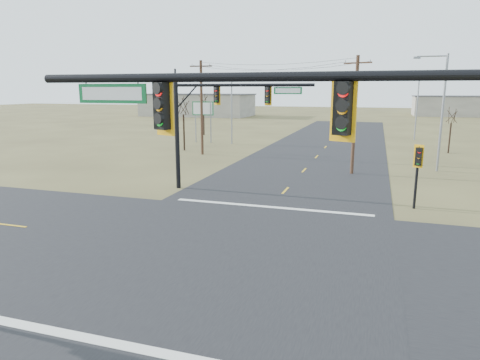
{
  "coord_description": "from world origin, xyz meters",
  "views": [
    {
      "loc": [
        5.77,
        -16.58,
        6.93
      ],
      "look_at": [
        0.18,
        1.0,
        3.01
      ],
      "focal_mm": 32.0,
      "sensor_mm": 36.0,
      "label": 1
    }
  ],
  "objects_px": {
    "streetlight_c": "(233,105)",
    "pedestal_signal_ne": "(418,161)",
    "bare_tree_b": "(203,99)",
    "utility_pole_near": "(355,114)",
    "highway_sign": "(203,113)",
    "streetlight_a": "(440,107)",
    "bare_tree_a": "(183,106)",
    "mast_arm_near": "(364,155)",
    "utility_pole_far": "(202,107)",
    "streetlight_b": "(416,104)",
    "bare_tree_c": "(452,115)",
    "mast_arm_far": "(214,110)"
  },
  "relations": [
    {
      "from": "mast_arm_far",
      "to": "utility_pole_far",
      "type": "distance_m",
      "value": 17.2
    },
    {
      "from": "pedestal_signal_ne",
      "to": "streetlight_b",
      "type": "xyz_separation_m",
      "value": [
        2.57,
        38.18,
        2.05
      ]
    },
    {
      "from": "streetlight_c",
      "to": "bare_tree_b",
      "type": "distance_m",
      "value": 12.06
    },
    {
      "from": "streetlight_a",
      "to": "streetlight_b",
      "type": "relative_size",
      "value": 1.12
    },
    {
      "from": "utility_pole_near",
      "to": "highway_sign",
      "type": "relative_size",
      "value": 1.78
    },
    {
      "from": "streetlight_a",
      "to": "bare_tree_b",
      "type": "xyz_separation_m",
      "value": [
        -30.4,
        21.67,
        -0.09
      ]
    },
    {
      "from": "streetlight_b",
      "to": "highway_sign",
      "type": "bearing_deg",
      "value": -173.91
    },
    {
      "from": "pedestal_signal_ne",
      "to": "bare_tree_b",
      "type": "height_order",
      "value": "bare_tree_b"
    },
    {
      "from": "utility_pole_near",
      "to": "bare_tree_a",
      "type": "relative_size",
      "value": 1.48
    },
    {
      "from": "streetlight_b",
      "to": "bare_tree_b",
      "type": "height_order",
      "value": "streetlight_b"
    },
    {
      "from": "streetlight_c",
      "to": "bare_tree_b",
      "type": "bearing_deg",
      "value": 124.36
    },
    {
      "from": "mast_arm_far",
      "to": "highway_sign",
      "type": "relative_size",
      "value": 1.79
    },
    {
      "from": "pedestal_signal_ne",
      "to": "highway_sign",
      "type": "distance_m",
      "value": 35.72
    },
    {
      "from": "utility_pole_far",
      "to": "streetlight_b",
      "type": "xyz_separation_m",
      "value": [
        22.86,
        21.81,
        -0.23
      ]
    },
    {
      "from": "streetlight_b",
      "to": "bare_tree_a",
      "type": "height_order",
      "value": "streetlight_b"
    },
    {
      "from": "bare_tree_c",
      "to": "bare_tree_b",
      "type": "bearing_deg",
      "value": 163.81
    },
    {
      "from": "pedestal_signal_ne",
      "to": "streetlight_c",
      "type": "relative_size",
      "value": 0.44
    },
    {
      "from": "mast_arm_near",
      "to": "streetlight_c",
      "type": "height_order",
      "value": "streetlight_c"
    },
    {
      "from": "mast_arm_far",
      "to": "utility_pole_far",
      "type": "height_order",
      "value": "utility_pole_far"
    },
    {
      "from": "highway_sign",
      "to": "streetlight_c",
      "type": "distance_m",
      "value": 4.4
    },
    {
      "from": "streetlight_c",
      "to": "pedestal_signal_ne",
      "type": "bearing_deg",
      "value": -58.63
    },
    {
      "from": "streetlight_c",
      "to": "utility_pole_near",
      "type": "bearing_deg",
      "value": -51.43
    },
    {
      "from": "mast_arm_near",
      "to": "bare_tree_a",
      "type": "relative_size",
      "value": 1.74
    },
    {
      "from": "mast_arm_near",
      "to": "bare_tree_b",
      "type": "height_order",
      "value": "mast_arm_near"
    },
    {
      "from": "streetlight_b",
      "to": "bare_tree_b",
      "type": "relative_size",
      "value": 1.29
    },
    {
      "from": "mast_arm_near",
      "to": "utility_pole_near",
      "type": "xyz_separation_m",
      "value": [
        -1.54,
        27.51,
        -0.66
      ]
    },
    {
      "from": "streetlight_b",
      "to": "mast_arm_far",
      "type": "bearing_deg",
      "value": -130.42
    },
    {
      "from": "utility_pole_far",
      "to": "bare_tree_b",
      "type": "distance_m",
      "value": 20.22
    },
    {
      "from": "streetlight_c",
      "to": "bare_tree_b",
      "type": "height_order",
      "value": "streetlight_c"
    },
    {
      "from": "streetlight_b",
      "to": "pedestal_signal_ne",
      "type": "bearing_deg",
      "value": -111.79
    },
    {
      "from": "mast_arm_far",
      "to": "streetlight_a",
      "type": "bearing_deg",
      "value": 63.38
    },
    {
      "from": "utility_pole_near",
      "to": "utility_pole_far",
      "type": "xyz_separation_m",
      "value": [
        -16.14,
        6.34,
        0.15
      ]
    },
    {
      "from": "highway_sign",
      "to": "bare_tree_c",
      "type": "xyz_separation_m",
      "value": [
        29.6,
        -0.73,
        0.33
      ]
    },
    {
      "from": "streetlight_c",
      "to": "mast_arm_near",
      "type": "bearing_deg",
      "value": -74.43
    },
    {
      "from": "bare_tree_a",
      "to": "bare_tree_b",
      "type": "bearing_deg",
      "value": 104.73
    },
    {
      "from": "bare_tree_b",
      "to": "utility_pole_near",
      "type": "bearing_deg",
      "value": -46.69
    },
    {
      "from": "utility_pole_near",
      "to": "bare_tree_b",
      "type": "relative_size",
      "value": 1.42
    },
    {
      "from": "bare_tree_a",
      "to": "highway_sign",
      "type": "bearing_deg",
      "value": 95.71
    },
    {
      "from": "utility_pole_near",
      "to": "utility_pole_far",
      "type": "height_order",
      "value": "utility_pole_far"
    },
    {
      "from": "bare_tree_b",
      "to": "bare_tree_a",
      "type": "bearing_deg",
      "value": -75.27
    },
    {
      "from": "utility_pole_near",
      "to": "streetlight_b",
      "type": "height_order",
      "value": "utility_pole_near"
    },
    {
      "from": "bare_tree_b",
      "to": "mast_arm_far",
      "type": "bearing_deg",
      "value": -66.43
    },
    {
      "from": "utility_pole_near",
      "to": "utility_pole_far",
      "type": "distance_m",
      "value": 17.34
    },
    {
      "from": "utility_pole_far",
      "to": "bare_tree_b",
      "type": "bearing_deg",
      "value": 111.86
    },
    {
      "from": "pedestal_signal_ne",
      "to": "bare_tree_b",
      "type": "relative_size",
      "value": 0.57
    },
    {
      "from": "streetlight_c",
      "to": "bare_tree_a",
      "type": "relative_size",
      "value": 1.35
    },
    {
      "from": "utility_pole_near",
      "to": "bare_tree_a",
      "type": "height_order",
      "value": "utility_pole_near"
    },
    {
      "from": "streetlight_a",
      "to": "bare_tree_a",
      "type": "xyz_separation_m",
      "value": [
        -26.06,
        5.15,
        -0.38
      ]
    },
    {
      "from": "mast_arm_near",
      "to": "pedestal_signal_ne",
      "type": "bearing_deg",
      "value": 101.49
    },
    {
      "from": "mast_arm_near",
      "to": "bare_tree_c",
      "type": "distance_m",
      "value": 43.73
    }
  ]
}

